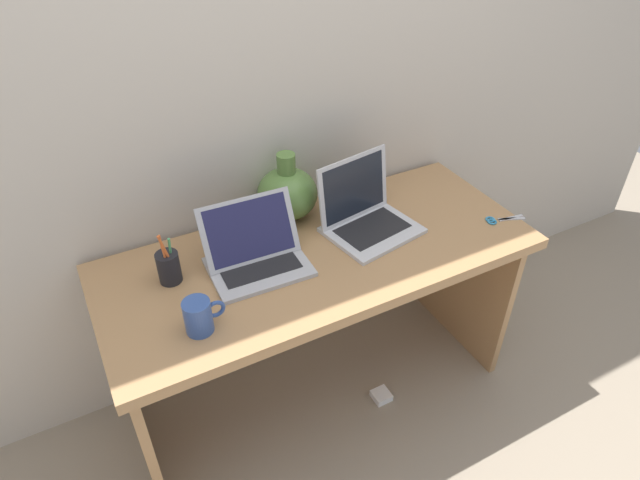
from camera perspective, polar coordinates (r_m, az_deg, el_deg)
name	(u,v)px	position (r m, az deg, el deg)	size (l,w,h in m)	color
ground_plane	(320,389)	(2.37, 0.00, -15.21)	(6.00, 6.00, 0.00)	gray
back_wall	(270,82)	(1.90, -5.16, 15.97)	(4.40, 0.04, 2.40)	beige
desk	(320,287)	(1.95, 0.00, -4.84)	(1.47, 0.62, 0.73)	#AD7F51
laptop_left	(255,250)	(1.78, -6.79, -1.06)	(0.32, 0.25, 0.21)	#B2B2B7
laptop_right	(364,211)	(1.94, 4.54, 3.05)	(0.34, 0.30, 0.25)	silver
green_vase	(287,193)	(1.98, -3.40, 4.92)	(0.22, 0.22, 0.25)	#5B843D
coffee_mug	(199,316)	(1.59, -12.41, -7.70)	(0.12, 0.08, 0.11)	#335199
pen_cup	(169,267)	(1.77, -15.38, -2.69)	(0.07, 0.07, 0.19)	black
scissors	(498,220)	(2.10, 17.97, 2.01)	(0.15, 0.07, 0.01)	#B7B7BC
power_brick	(381,396)	(2.35, 6.36, -15.71)	(0.07, 0.07, 0.03)	white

